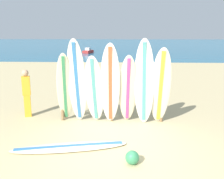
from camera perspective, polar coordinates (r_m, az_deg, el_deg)
ground_plane at (r=5.63m, az=0.43°, el=-15.70°), size 120.00×120.00×0.00m
ocean_water at (r=63.00m, az=2.39°, el=10.47°), size 120.00×80.00×0.01m
surfboard_rack at (r=7.61m, az=-0.10°, el=-1.66°), size 3.17×0.09×1.19m
surfboard_leaning_far_left at (r=7.48m, az=-10.77°, el=0.25°), size 0.64×0.94×2.17m
surfboard_leaning_left at (r=7.31m, az=-8.04°, el=1.62°), size 0.55×0.81×2.56m
surfboard_leaning_center_left at (r=7.32m, az=-4.07°, el=-0.12°), size 0.60×0.74×2.09m
surfboard_leaning_center at (r=7.11m, az=-0.41°, el=0.98°), size 0.59×0.87×2.45m
surfboard_leaning_center_right at (r=7.29m, az=3.66°, el=-0.09°), size 0.54×0.79×2.12m
surfboard_leaning_right at (r=7.14m, az=7.38°, el=1.39°), size 0.67×0.73×2.56m
surfboard_leaning_far_right at (r=7.20m, az=11.07°, el=0.44°), size 0.62×0.94×2.34m
surfboard_lying_on_sand at (r=6.17m, az=-9.70°, el=-12.85°), size 2.82×1.09×0.08m
beachgoer_standing at (r=8.46m, az=-18.99°, el=-0.36°), size 0.28×0.22×1.55m
small_boat_offshore at (r=33.96m, az=-5.50°, el=8.75°), size 1.31×2.23×0.71m
beach_ball at (r=5.40m, az=4.67°, el=-15.27°), size 0.30×0.30×0.30m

